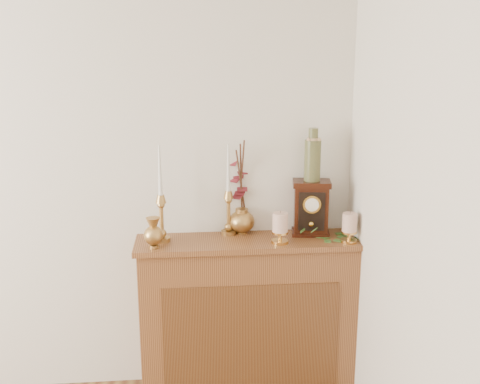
{
  "coord_description": "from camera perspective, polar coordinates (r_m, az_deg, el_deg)",
  "views": [
    {
      "loc": [
        1.09,
        -0.82,
        1.93
      ],
      "look_at": [
        1.35,
        2.05,
        1.21
      ],
      "focal_mm": 42.0,
      "sensor_mm": 36.0,
      "label": 1
    }
  ],
  "objects": [
    {
      "name": "ginger_jar",
      "position": [
        3.18,
        -0.07,
        0.2
      ],
      "size": [
        0.22,
        0.24,
        0.54
      ],
      "rotation": [
        0.0,
        0.0,
        -0.32
      ],
      "color": "#AF8B46",
      "rests_on": "console_shelf"
    },
    {
      "name": "pillar_candle_left",
      "position": [
        3.02,
        4.1,
        -3.5
      ],
      "size": [
        0.09,
        0.09,
        0.18
      ],
      "rotation": [
        0.0,
        0.0,
        0.17
      ],
      "color": "gold",
      "rests_on": "console_shelf"
    },
    {
      "name": "ivy_garland",
      "position": [
        3.16,
        9.11,
        -4.44
      ],
      "size": [
        0.37,
        0.15,
        0.07
      ],
      "rotation": [
        0.0,
        0.0,
        -0.22
      ],
      "color": "#396426",
      "rests_on": "console_shelf"
    },
    {
      "name": "ceramic_vase",
      "position": [
        3.11,
        7.38,
        3.51
      ],
      "size": [
        0.09,
        0.09,
        0.29
      ],
      "rotation": [
        0.0,
        0.0,
        -0.15
      ],
      "color": "#1B3727",
      "rests_on": "mantel_clock"
    },
    {
      "name": "pillar_candle_right",
      "position": [
        3.09,
        11.06,
        -3.43
      ],
      "size": [
        0.09,
        0.09,
        0.17
      ],
      "rotation": [
        0.0,
        0.0,
        0.19
      ],
      "color": "gold",
      "rests_on": "console_shelf"
    },
    {
      "name": "mantel_clock",
      "position": [
        3.17,
        7.22,
        -1.65
      ],
      "size": [
        0.23,
        0.17,
        0.31
      ],
      "rotation": [
        0.0,
        0.0,
        -0.15
      ],
      "color": "#34130A",
      "rests_on": "console_shelf"
    },
    {
      "name": "candlestick_center",
      "position": [
        3.14,
        -1.18,
        -1.38
      ],
      "size": [
        0.09,
        0.09,
        0.52
      ],
      "rotation": [
        0.0,
        0.0,
        0.41
      ],
      "color": "#AF8B46",
      "rests_on": "console_shelf"
    },
    {
      "name": "bud_vase",
      "position": [
        2.98,
        -8.78,
        -4.16
      ],
      "size": [
        0.1,
        0.1,
        0.17
      ],
      "rotation": [
        0.0,
        0.0,
        -0.22
      ],
      "color": "#AF8B46",
      "rests_on": "console_shelf"
    },
    {
      "name": "console_shelf",
      "position": [
        3.3,
        0.8,
        -12.96
      ],
      "size": [
        1.24,
        0.34,
        0.93
      ],
      "color": "brown",
      "rests_on": "ground"
    },
    {
      "name": "candlestick_left",
      "position": [
        3.05,
        -8.0,
        -1.87
      ],
      "size": [
        0.09,
        0.09,
        0.53
      ],
      "rotation": [
        0.0,
        0.0,
        -0.03
      ],
      "color": "#AF8B46",
      "rests_on": "console_shelf"
    }
  ]
}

